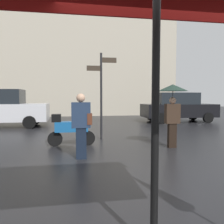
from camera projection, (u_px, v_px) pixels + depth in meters
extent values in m
plane|color=black|center=(154.00, 210.00, 3.19)|extent=(60.00, 60.00, 0.00)
cylinder|color=black|center=(155.00, 122.00, 2.23)|extent=(0.08, 0.08, 2.63)
cube|color=maroon|center=(69.00, 2.00, 2.34)|extent=(4.03, 0.03, 0.24)
cube|color=black|center=(172.00, 136.00, 7.08)|extent=(0.24, 0.15, 0.74)
cube|color=#332319|center=(172.00, 114.00, 7.03)|extent=(0.44, 0.20, 0.60)
sphere|color=tan|center=(173.00, 100.00, 7.01)|extent=(0.20, 0.20, 0.20)
cylinder|color=black|center=(173.00, 96.00, 7.00)|extent=(0.02, 0.02, 0.30)
cone|color=#1D3028|center=(173.00, 88.00, 6.98)|extent=(0.91, 0.91, 0.20)
cube|color=black|center=(81.00, 143.00, 5.79)|extent=(0.26, 0.16, 0.78)
cube|color=#1E2D47|center=(81.00, 115.00, 5.75)|extent=(0.47, 0.21, 0.63)
sphere|color=tan|center=(81.00, 98.00, 5.72)|extent=(0.22, 0.22, 0.22)
cube|color=#512819|center=(89.00, 119.00, 5.79)|extent=(0.12, 0.24, 0.28)
cylinder|color=black|center=(88.00, 138.00, 7.43)|extent=(0.46, 0.09, 0.46)
cylinder|color=black|center=(55.00, 139.00, 7.26)|extent=(0.46, 0.09, 0.46)
cube|color=#195999|center=(71.00, 127.00, 7.32)|extent=(1.03, 0.32, 0.32)
cube|color=black|center=(56.00, 118.00, 7.22)|extent=(0.28, 0.28, 0.24)
cylinder|color=black|center=(86.00, 115.00, 7.37)|extent=(0.06, 0.06, 0.55)
cube|color=silver|center=(2.00, 112.00, 11.80)|extent=(4.56, 1.75, 0.88)
cylinder|color=black|center=(35.00, 119.00, 12.94)|extent=(0.62, 0.18, 0.62)
cylinder|color=black|center=(29.00, 122.00, 11.22)|extent=(0.62, 0.18, 0.62)
cube|color=black|center=(179.00, 110.00, 14.31)|extent=(4.44, 1.76, 0.79)
cube|color=black|center=(176.00, 98.00, 14.22)|extent=(2.44, 1.62, 0.70)
cylinder|color=black|center=(193.00, 115.00, 15.45)|extent=(0.62, 0.18, 0.62)
cylinder|color=black|center=(208.00, 118.00, 13.71)|extent=(0.62, 0.18, 0.62)
cylinder|color=black|center=(151.00, 116.00, 14.96)|extent=(0.62, 0.18, 0.62)
cylinder|color=black|center=(162.00, 118.00, 13.23)|extent=(0.62, 0.18, 0.62)
cylinder|color=black|center=(101.00, 96.00, 8.42)|extent=(0.08, 0.08, 3.13)
cube|color=#33281E|center=(109.00, 60.00, 8.38)|extent=(0.56, 0.04, 0.18)
cube|color=#33281E|center=(94.00, 68.00, 8.31)|extent=(0.52, 0.04, 0.18)
cube|color=#B2A893|center=(85.00, 39.00, 19.18)|extent=(15.09, 2.24, 12.64)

